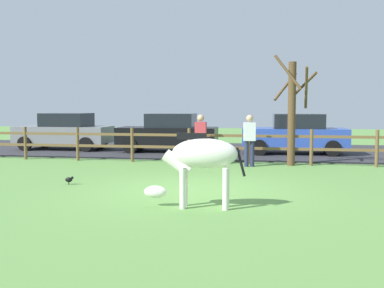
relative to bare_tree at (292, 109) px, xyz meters
The scene contains 11 objects.
ground_plane 5.78m from the bare_tree, 115.51° to the right, with size 60.00×60.00×0.00m, color #5B8C42.
parking_asphalt 5.27m from the bare_tree, 118.49° to the left, with size 28.00×7.40×0.05m, color #2D2D33.
paddock_fence 2.64m from the bare_tree, behind, with size 22.08×0.11×1.17m.
bare_tree is the anchor object (origin of this frame).
zebra 7.05m from the bare_tree, 105.73° to the right, with size 1.94×0.53×1.41m.
crow_on_grass 7.43m from the bare_tree, 138.99° to the right, with size 0.21×0.10×0.20m.
parked_car_blue 3.46m from the bare_tree, 86.22° to the left, with size 4.08×2.04×1.56m.
parked_car_black 5.89m from the bare_tree, 146.24° to the left, with size 4.06×1.99×1.56m.
parked_car_grey 10.10m from the bare_tree, 160.21° to the left, with size 4.02×1.91×1.56m.
visitor_left_of_tree 3.08m from the bare_tree, behind, with size 0.36×0.22×1.64m.
visitor_right_of_tree 1.70m from the bare_tree, 158.21° to the right, with size 0.39×0.28×1.64m.
Camera 1 is at (1.86, -10.33, 1.91)m, focal length 43.60 mm.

